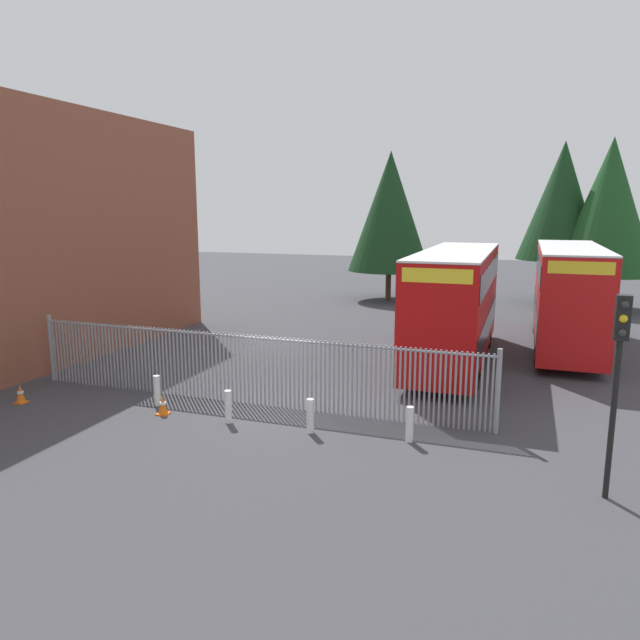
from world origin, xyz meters
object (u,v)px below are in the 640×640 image
bollard_near_left (157,391)px  bollard_near_right (310,416)px  bollard_center_front (228,407)px  traffic_light_kerbside (618,360)px  traffic_cone_mid_forecourt (163,405)px  traffic_cone_by_gate (21,394)px  bollard_far_right (410,424)px  double_decker_bus_behind_fence_left (568,293)px  double_decker_bus_near_gate (456,301)px

bollard_near_left → bollard_near_right: (5.23, -0.54, 0.00)m
bollard_center_front → traffic_light_kerbside: size_ratio=0.22×
traffic_cone_mid_forecourt → traffic_cone_by_gate: bearing=-173.0°
bollard_far_right → traffic_cone_mid_forecourt: bollard_far_right is taller
bollard_near_left → traffic_cone_by_gate: (-4.17, -1.22, -0.19)m
double_decker_bus_behind_fence_left → bollard_near_left: (-12.26, -12.50, -1.95)m
bollard_center_front → bollard_far_right: size_ratio=1.00×
double_decker_bus_behind_fence_left → bollard_far_right: (-4.37, -12.76, -1.95)m
double_decker_bus_behind_fence_left → bollard_near_right: bearing=-118.3°
traffic_cone_mid_forecourt → double_decker_bus_behind_fence_left: bearing=48.5°
bollard_near_left → bollard_center_front: bearing=-12.2°
double_decker_bus_near_gate → traffic_light_kerbside: double_decker_bus_near_gate is taller
bollard_near_left → traffic_cone_mid_forecourt: 0.92m
bollard_center_front → double_decker_bus_near_gate: bearing=60.1°
bollard_far_right → traffic_cone_mid_forecourt: 7.27m
bollard_center_front → bollard_far_right: same height
bollard_far_right → double_decker_bus_behind_fence_left: bearing=71.1°
bollard_center_front → traffic_cone_by_gate: (-6.96, -0.62, -0.19)m
bollard_near_right → double_decker_bus_behind_fence_left: bearing=61.7°
double_decker_bus_near_gate → traffic_light_kerbside: bearing=-67.0°
bollard_near_right → traffic_light_kerbside: traffic_light_kerbside is taller
bollard_far_right → traffic_cone_by_gate: (-12.06, -0.96, -0.19)m
bollard_near_left → bollard_near_right: size_ratio=1.00×
double_decker_bus_near_gate → traffic_cone_mid_forecourt: 11.86m
double_decker_bus_near_gate → double_decker_bus_behind_fence_left: same height
double_decker_bus_near_gate → traffic_cone_by_gate: 15.66m
double_decker_bus_near_gate → bollard_far_right: bearing=-90.6°
bollard_near_left → traffic_light_kerbside: bearing=-8.7°
bollard_far_right → traffic_light_kerbside: (4.46, -1.63, 2.51)m
traffic_cone_by_gate → traffic_light_kerbside: (16.52, -0.67, 2.70)m
double_decker_bus_behind_fence_left → bollard_far_right: size_ratio=11.38×
bollard_near_right → traffic_cone_mid_forecourt: bearing=-178.8°
bollard_center_front → bollard_near_right: same height
bollard_center_front → bollard_near_right: (2.45, 0.07, 0.00)m
bollard_near_right → traffic_light_kerbside: bearing=-10.8°
bollard_far_right → traffic_cone_by_gate: bearing=-175.4°
double_decker_bus_near_gate → bollard_center_front: bearing=-119.9°
bollard_center_front → traffic_light_kerbside: traffic_light_kerbside is taller
traffic_cone_mid_forecourt → traffic_light_kerbside: 12.09m
bollard_near_left → bollard_far_right: (7.89, -0.26, 0.00)m
bollard_center_front → traffic_cone_mid_forecourt: 2.16m
double_decker_bus_near_gate → bollard_far_right: (-0.09, -8.69, -1.95)m
traffic_light_kerbside → bollard_center_front: bearing=172.3°
double_decker_bus_behind_fence_left → double_decker_bus_near_gate: bearing=-136.5°
double_decker_bus_behind_fence_left → traffic_cone_by_gate: (-16.43, -13.72, -2.13)m
bollard_center_front → bollard_far_right: 5.11m
traffic_cone_by_gate → traffic_cone_mid_forecourt: (4.81, 0.59, 0.00)m
bollard_far_right → traffic_cone_mid_forecourt: bearing=-177.0°
double_decker_bus_near_gate → bollard_near_right: 9.58m
double_decker_bus_near_gate → bollard_near_left: 11.77m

